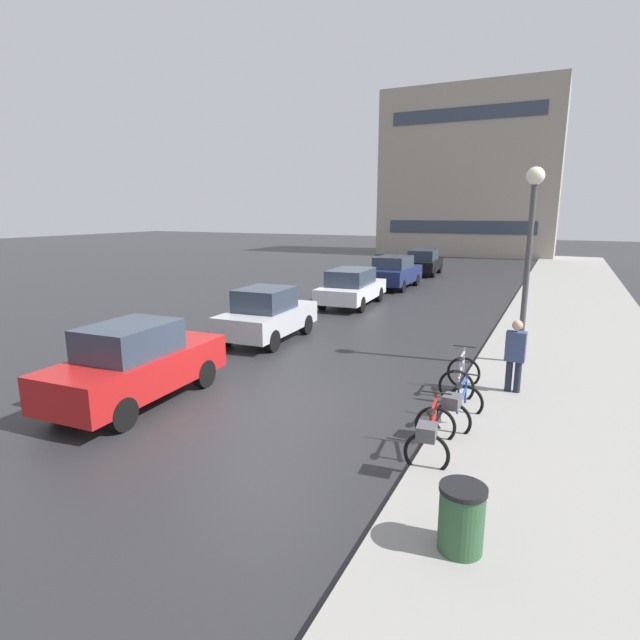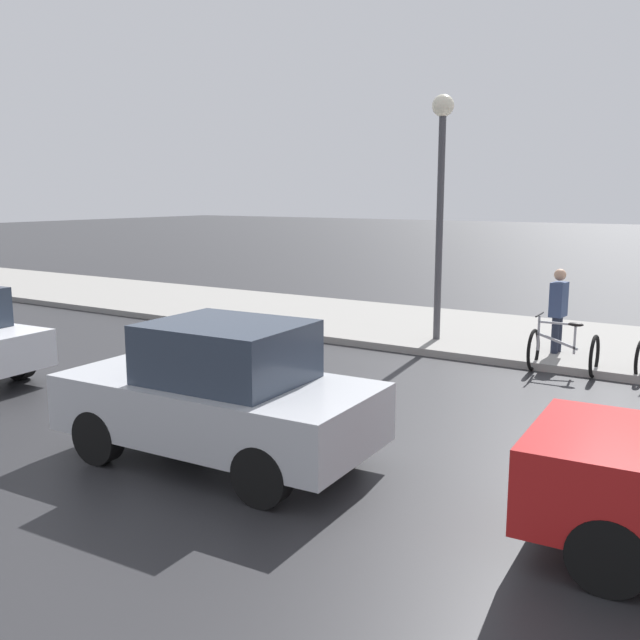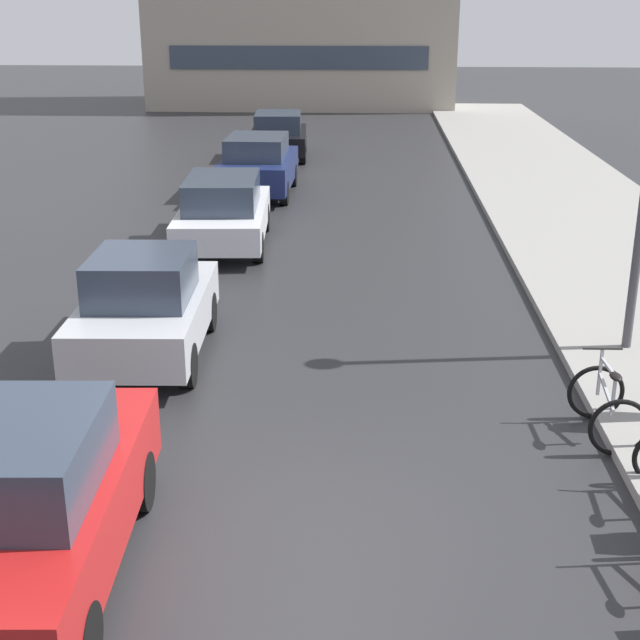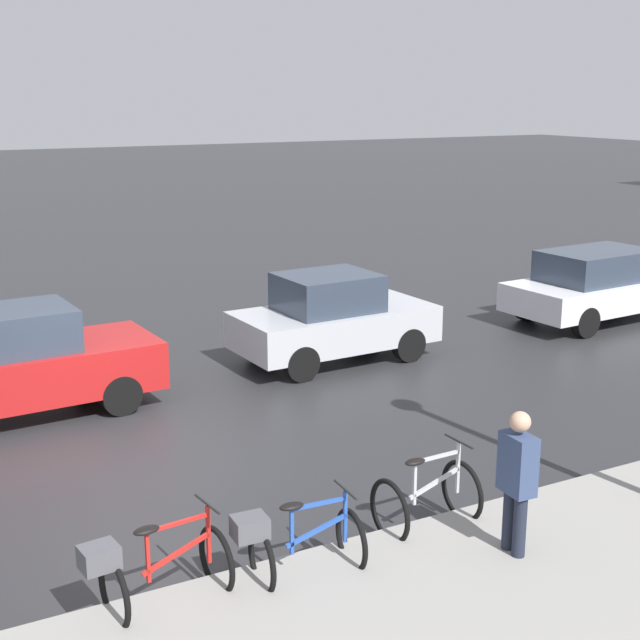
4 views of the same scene
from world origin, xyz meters
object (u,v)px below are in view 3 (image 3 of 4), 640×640
at_px(car_navy, 258,165).
at_px(car_black, 278,135).
at_px(bicycle_third, 607,407).
at_px(car_white, 223,211).
at_px(car_silver, 145,307).
at_px(car_red, 28,504).

distance_m(car_navy, car_black, 6.26).
distance_m(bicycle_third, car_black, 21.66).
height_order(car_white, car_black, same).
height_order(bicycle_third, car_silver, car_silver).
bearing_deg(car_navy, car_black, 90.51).
xyz_separation_m(car_red, car_white, (-0.17, 12.21, -0.03)).
bearing_deg(car_silver, car_navy, 89.08).
bearing_deg(car_navy, car_red, -89.67).
xyz_separation_m(bicycle_third, car_white, (-6.22, 8.87, 0.40)).
height_order(car_silver, car_black, car_silver).
bearing_deg(bicycle_third, car_navy, 113.01).
height_order(bicycle_third, car_navy, car_navy).
height_order(car_white, car_navy, car_navy).
bearing_deg(car_red, car_black, 90.37).
relative_size(car_white, car_black, 1.09).
relative_size(car_navy, car_black, 1.02).
xyz_separation_m(bicycle_third, car_navy, (-6.15, 14.49, 0.44)).
relative_size(bicycle_third, car_red, 0.27).
xyz_separation_m(car_navy, car_black, (-0.06, 6.26, -0.04)).
height_order(car_silver, car_navy, car_navy).
bearing_deg(bicycle_third, car_black, 106.66).
xyz_separation_m(car_white, car_navy, (0.07, 5.62, 0.04)).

